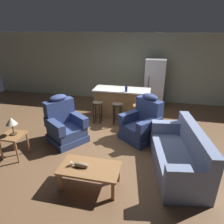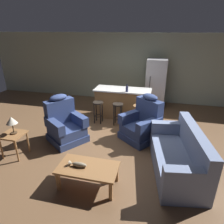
# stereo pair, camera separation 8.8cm
# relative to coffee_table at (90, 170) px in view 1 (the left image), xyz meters

# --- Properties ---
(ground_plane) EXTENTS (12.00, 12.00, 0.00)m
(ground_plane) POSITION_rel_coffee_table_xyz_m (0.01, 1.94, -0.36)
(ground_plane) COLOR brown
(back_wall) EXTENTS (12.00, 0.05, 2.60)m
(back_wall) POSITION_rel_coffee_table_xyz_m (0.01, 5.06, 0.94)
(back_wall) COLOR #9EA88E
(back_wall) RESTS_ON ground_plane
(coffee_table) EXTENTS (1.10, 0.60, 0.42)m
(coffee_table) POSITION_rel_coffee_table_xyz_m (0.00, 0.00, 0.00)
(coffee_table) COLOR olive
(coffee_table) RESTS_ON ground_plane
(fish_figurine) EXTENTS (0.34, 0.10, 0.10)m
(fish_figurine) POSITION_rel_coffee_table_xyz_m (-0.18, -0.03, 0.10)
(fish_figurine) COLOR #4C3823
(fish_figurine) RESTS_ON coffee_table
(couch) EXTENTS (1.14, 2.01, 0.94)m
(couch) POSITION_rel_coffee_table_xyz_m (1.65, 0.84, -0.02)
(couch) COLOR #707FA3
(couch) RESTS_ON ground_plane
(recliner_near_lamp) EXTENTS (1.17, 1.17, 1.20)m
(recliner_near_lamp) POSITION_rel_coffee_table_xyz_m (-1.16, 1.46, 0.06)
(recliner_near_lamp) COLOR navy
(recliner_near_lamp) RESTS_ON ground_plane
(recliner_near_island) EXTENTS (1.18, 1.18, 1.20)m
(recliner_near_island) POSITION_rel_coffee_table_xyz_m (0.79, 2.00, 0.06)
(recliner_near_island) COLOR navy
(recliner_near_island) RESTS_ON ground_plane
(end_table) EXTENTS (0.48, 0.48, 0.56)m
(end_table) POSITION_rel_coffee_table_xyz_m (-1.97, 0.52, 0.10)
(end_table) COLOR olive
(end_table) RESTS_ON ground_plane
(table_lamp) EXTENTS (0.24, 0.24, 0.41)m
(table_lamp) POSITION_rel_coffee_table_xyz_m (-1.95, 0.55, 0.50)
(table_lamp) COLOR #4C3823
(table_lamp) RESTS_ON end_table
(kitchen_island) EXTENTS (1.80, 0.70, 0.95)m
(kitchen_island) POSITION_rel_coffee_table_xyz_m (0.01, 3.29, 0.11)
(kitchen_island) COLOR olive
(kitchen_island) RESTS_ON ground_plane
(bar_stool_left) EXTENTS (0.32, 0.32, 0.68)m
(bar_stool_left) POSITION_rel_coffee_table_xyz_m (-0.63, 2.66, 0.11)
(bar_stool_left) COLOR black
(bar_stool_left) RESTS_ON ground_plane
(bar_stool_middle) EXTENTS (0.32, 0.32, 0.68)m
(bar_stool_middle) POSITION_rel_coffee_table_xyz_m (-0.02, 2.66, 0.11)
(bar_stool_middle) COLOR black
(bar_stool_middle) RESTS_ON ground_plane
(bar_stool_right) EXTENTS (0.32, 0.32, 0.68)m
(bar_stool_right) POSITION_rel_coffee_table_xyz_m (0.60, 2.66, 0.11)
(bar_stool_right) COLOR olive
(bar_stool_right) RESTS_ON ground_plane
(refrigerator) EXTENTS (0.70, 0.69, 1.76)m
(refrigerator) POSITION_rel_coffee_table_xyz_m (0.99, 4.49, 0.52)
(refrigerator) COLOR #B7B7BC
(refrigerator) RESTS_ON ground_plane
(bottle_tall_green) EXTENTS (0.08, 0.08, 0.24)m
(bottle_tall_green) POSITION_rel_coffee_table_xyz_m (0.18, 3.04, 0.68)
(bottle_tall_green) COLOR #23284C
(bottle_tall_green) RESTS_ON kitchen_island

